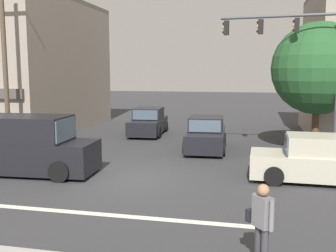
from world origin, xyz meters
TOP-DOWN VIEW (x-y plane):
  - ground_plane at (0.00, 0.00)m, footprint 120.00×120.00m
  - lane_marking_stripe at (0.00, -3.50)m, footprint 9.00×0.24m
  - street_tree at (6.93, 6.00)m, footprint 4.12×4.12m
  - utility_pole_near_left at (-7.05, 3.49)m, footprint 1.40×0.22m
  - traffic_light_mast at (6.18, 4.41)m, footprint 4.88×0.61m
  - van_waiting_far at (-3.69, -0.15)m, footprint 4.69×2.23m
  - sedan_crossing_center at (-1.89, 9.48)m, footprint 2.09×4.21m
  - sedan_crossing_rightbound at (6.20, 0.97)m, footprint 4.13×1.93m
  - sedan_approaching_near at (2.00, 5.61)m, footprint 2.07×4.19m
  - pedestrian_foreground_with_bag at (4.40, -5.59)m, footprint 0.52×0.64m

SIDE VIEW (x-z plane):
  - ground_plane at x=0.00m, z-range 0.00..0.00m
  - lane_marking_stripe at x=0.00m, z-range 0.00..0.01m
  - sedan_crossing_center at x=-1.89m, z-range -0.08..1.50m
  - sedan_crossing_rightbound at x=6.20m, z-range -0.08..1.50m
  - sedan_approaching_near at x=2.00m, z-range -0.08..1.50m
  - pedestrian_foreground_with_bag at x=4.40m, z-range 0.12..1.79m
  - van_waiting_far at x=-3.69m, z-range -0.05..2.06m
  - street_tree at x=6.93m, z-range 0.88..6.77m
  - utility_pole_near_left at x=-7.05m, z-range 0.15..8.26m
  - traffic_light_mast at x=6.18m, z-range 1.20..7.40m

